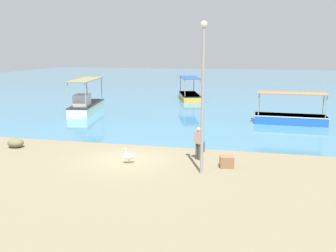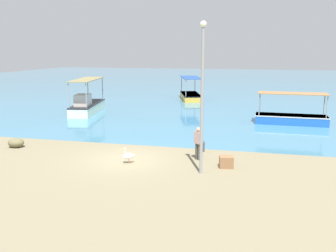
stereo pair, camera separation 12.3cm
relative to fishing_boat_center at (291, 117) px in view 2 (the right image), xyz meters
The scene contains 11 objects.
ground 14.95m from the fishing_boat_center, 127.18° to the right, with size 120.00×120.00×0.00m, color #7E7256.
harbor_water 37.21m from the fishing_boat_center, 104.04° to the left, with size 110.00×90.00×0.00m, color teal.
fishing_boat_center is the anchor object (origin of this frame).
fishing_boat_far_right 15.76m from the fishing_boat_center, 129.07° to the left, with size 3.47×6.09×2.51m.
fishing_boat_far_left 17.29m from the fishing_boat_center, behind, with size 2.83×6.55×2.99m.
pelican 15.15m from the fishing_boat_center, 124.82° to the right, with size 0.72×0.54×0.80m.
lamp_post 14.39m from the fishing_boat_center, 110.52° to the right, with size 0.28×0.28×6.74m.
mooring_bollard 10.85m from the fishing_boat_center, 119.85° to the right, with size 0.30×0.30×0.64m.
fisherman_standing 12.26m from the fishing_boat_center, 116.06° to the right, with size 0.45×0.42×1.69m.
net_pile 19.43m from the fishing_boat_center, 145.52° to the right, with size 0.93×0.79×0.53m, color #6B6443.
cargo_crate 12.59m from the fishing_boat_center, 107.85° to the right, with size 0.65×0.56×0.55m, color #8D6240.
Camera 2 is at (6.48, -17.42, 5.53)m, focal length 40.00 mm.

